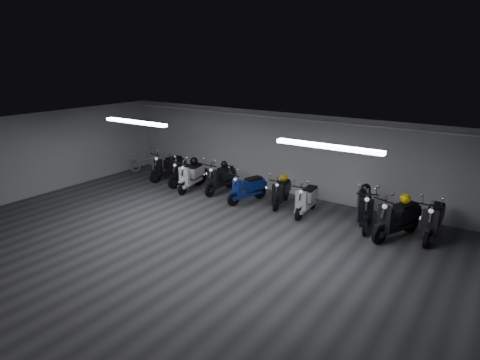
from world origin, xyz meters
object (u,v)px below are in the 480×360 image
Objects in this scene: scooter_3 at (220,174)px; bicycle at (146,160)px; scooter_0 at (168,163)px; scooter_8 at (398,212)px; scooter_6 at (307,195)px; scooter_7 at (365,202)px; helmet_1 at (366,189)px; scooter_5 at (281,188)px; scooter_4 at (247,184)px; helmet_3 at (284,178)px; helmet_2 at (406,199)px; helmet_4 at (224,164)px; scooter_9 at (434,214)px; scooter_1 at (187,169)px; scooter_2 at (191,171)px; helmet_0 at (194,161)px.

scooter_3 is 4.00m from bicycle.
scooter_0 is 8.69m from scooter_8.
scooter_6 is 0.88× the size of scooter_7.
scooter_3 is 5.14m from scooter_7.
bicycle is 6.09× the size of helmet_1.
scooter_4 is at bearing -174.80° from scooter_5.
scooter_7 is 1.10× the size of bicycle.
bicycle reaches higher than helmet_3.
scooter_4 reaches higher than helmet_3.
helmet_2 is 6.21m from helmet_4.
scooter_4 is 6.72× the size of helmet_3.
helmet_3 is at bearing 44.58° from scooter_4.
bicycle is 6.24× the size of helmet_2.
scooter_9 is 4.51m from helmet_3.
scooter_5 is (5.00, -0.07, -0.08)m from scooter_0.
scooter_7 is 6.69× the size of helmet_1.
helmet_2 is (7.61, -0.07, 0.40)m from scooter_1.
scooter_7 is 0.41m from helmet_1.
scooter_2 is 1.06× the size of bicycle.
scooter_9 is 6.33× the size of helmet_0.
scooter_4 is at bearing -172.88° from helmet_1.
helmet_2 is at bearing -161.85° from scooter_9.
scooter_9 is at bearing 18.20° from helmet_2.
scooter_2 is at bearing -162.83° from scooter_4.
scooter_0 is 0.93× the size of scooter_8.
scooter_9 reaches higher than helmet_2.
scooter_6 is (5.99, -0.31, -0.06)m from scooter_0.
helmet_0 is 1.22× the size of helmet_4.
scooter_9 reaches higher than scooter_4.
scooter_1 is 6.01× the size of helmet_1.
scooter_1 reaches higher than helmet_4.
helmet_2 is at bearing -106.03° from bicycle.
scooter_5 is 6.77× the size of helmet_4.
scooter_7 is (5.13, -0.11, 0.03)m from scooter_3.
scooter_6 is at bearing -167.55° from helmet_1.
scooter_5 is at bearing 176.96° from helmet_2.
helmet_4 is (-6.09, 0.70, 0.23)m from scooter_8.
scooter_0 is 9.46m from scooter_9.
scooter_8 is at bearing 14.89° from scooter_4.
scooter_2 is at bearing -13.69° from scooter_1.
scooter_1 reaches higher than bicycle.
helmet_3 is at bearing -168.30° from scooter_8.
scooter_6 is (4.82, -0.10, -0.01)m from scooter_1.
helmet_0 is (-0.05, 0.25, 0.31)m from scooter_2.
scooter_9 is at bearing 1.04° from helmet_0.
scooter_2 is at bearing -175.31° from helmet_1.
helmet_2 is (1.15, -0.33, 0.02)m from helmet_1.
scooter_2 reaches higher than helmet_3.
scooter_8 is at bearing -148.81° from scooter_9.
scooter_2 reaches higher than scooter_0.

